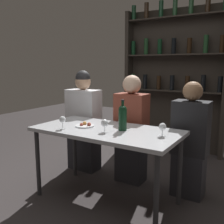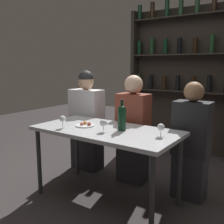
# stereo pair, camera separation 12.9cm
# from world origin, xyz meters

# --- Properties ---
(ground_plane) EXTENTS (10.00, 10.00, 0.00)m
(ground_plane) POSITION_xyz_m (0.00, 0.00, 0.00)
(ground_plane) COLOR #332D2D
(dining_table) EXTENTS (1.42, 0.70, 0.73)m
(dining_table) POSITION_xyz_m (0.00, 0.00, 0.67)
(dining_table) COLOR #B7BABF
(dining_table) RESTS_ON ground_plane
(wine_rack_wall) EXTENTS (1.60, 0.21, 2.31)m
(wine_rack_wall) POSITION_xyz_m (0.00, 1.93, 1.21)
(wine_rack_wall) COLOR #28231E
(wine_rack_wall) RESTS_ON ground_plane
(wine_bottle) EXTENTS (0.08, 0.08, 0.29)m
(wine_bottle) POSITION_xyz_m (0.16, 0.04, 0.86)
(wine_bottle) COLOR black
(wine_bottle) RESTS_ON dining_table
(wine_glass_0) EXTENTS (0.06, 0.06, 0.11)m
(wine_glass_0) POSITION_xyz_m (0.55, 0.05, 0.81)
(wine_glass_0) COLOR silver
(wine_glass_0) RESTS_ON dining_table
(wine_glass_1) EXTENTS (0.06, 0.06, 0.12)m
(wine_glass_1) POSITION_xyz_m (-0.36, -0.22, 0.82)
(wine_glass_1) COLOR silver
(wine_glass_1) RESTS_ON dining_table
(wine_glass_2) EXTENTS (0.07, 0.07, 0.12)m
(wine_glass_2) POSITION_xyz_m (0.06, -0.11, 0.81)
(wine_glass_2) COLOR silver
(wine_glass_2) RESTS_ON dining_table
(food_plate_0) EXTENTS (0.19, 0.19, 0.04)m
(food_plate_0) POSITION_xyz_m (-0.24, -0.02, 0.74)
(food_plate_0) COLOR silver
(food_plate_0) RESTS_ON dining_table
(seated_person_left) EXTENTS (0.43, 0.22, 1.28)m
(seated_person_left) POSITION_xyz_m (-0.69, 0.52, 0.61)
(seated_person_left) COLOR #26262B
(seated_person_left) RESTS_ON ground_plane
(seated_person_center) EXTENTS (0.35, 0.22, 1.23)m
(seated_person_center) POSITION_xyz_m (-0.00, 0.52, 0.59)
(seated_person_center) COLOR #26262B
(seated_person_center) RESTS_ON ground_plane
(seated_person_right) EXTENTS (0.35, 0.22, 1.19)m
(seated_person_right) POSITION_xyz_m (0.67, 0.52, 0.56)
(seated_person_right) COLOR #26262B
(seated_person_right) RESTS_ON ground_plane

